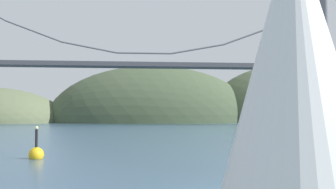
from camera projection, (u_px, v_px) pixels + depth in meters
name	position (u px, v px, depth m)	size (l,w,h in m)	color
headland_right	(296.00, 122.00, 156.34)	(72.46, 44.00, 45.70)	#4C5B3D
headland_center	(153.00, 122.00, 151.05)	(78.48, 44.00, 42.30)	#425138
suspension_bridge	(144.00, 63.00, 111.61)	(140.13, 6.00, 36.73)	slate
sailboat_navy_sail	(317.00, 100.00, 66.31)	(6.19, 10.07, 11.31)	#B7B2A8
sailboat_white_mainsail	(293.00, 76.00, 10.00)	(4.45, 7.53, 8.81)	black
channel_buoy	(36.00, 154.00, 29.72)	(1.10, 1.10, 2.64)	gold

